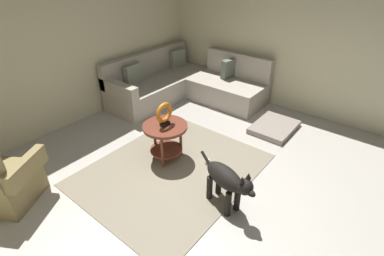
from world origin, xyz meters
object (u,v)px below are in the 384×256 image
object	(u,v)px
torus_sculpture	(164,114)
dog_bed_mat	(274,127)
side_table	(165,133)
dog_toy_ball	(208,161)
sectional_couch	(185,85)
dog	(227,180)

from	to	relation	value
torus_sculpture	dog_bed_mat	size ratio (longest dim) A/B	0.41
side_table	dog_toy_ball	world-z (taller)	side_table
torus_sculpture	dog_bed_mat	distance (m)	2.00
side_table	sectional_couch	bearing A→B (deg)	32.47
sectional_couch	torus_sculpture	size ratio (longest dim) A/B	6.90
sectional_couch	dog_toy_ball	distance (m)	2.18
dog	dog_toy_ball	world-z (taller)	dog
sectional_couch	dog	bearing A→B (deg)	-131.25
side_table	dog	size ratio (longest dim) A/B	0.72
dog_toy_ball	sectional_couch	bearing A→B (deg)	48.12
side_table	dog_toy_ball	size ratio (longest dim) A/B	6.92
sectional_couch	dog_toy_ball	world-z (taller)	sectional_couch
dog	dog_toy_ball	size ratio (longest dim) A/B	9.60
sectional_couch	side_table	size ratio (longest dim) A/B	3.75
dog	dog_toy_ball	xyz separation A→B (m)	(0.50, 0.60, -0.33)
torus_sculpture	dog	bearing A→B (deg)	-102.33
dog_bed_mat	dog_toy_ball	size ratio (longest dim) A/B	9.23
sectional_couch	dog_bed_mat	world-z (taller)	sectional_couch
side_table	dog	world-z (taller)	dog
dog	dog_toy_ball	bearing A→B (deg)	-114.47
sectional_couch	dog_toy_ball	xyz separation A→B (m)	(-1.45, -1.61, -0.25)
dog_bed_mat	dog	world-z (taller)	dog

